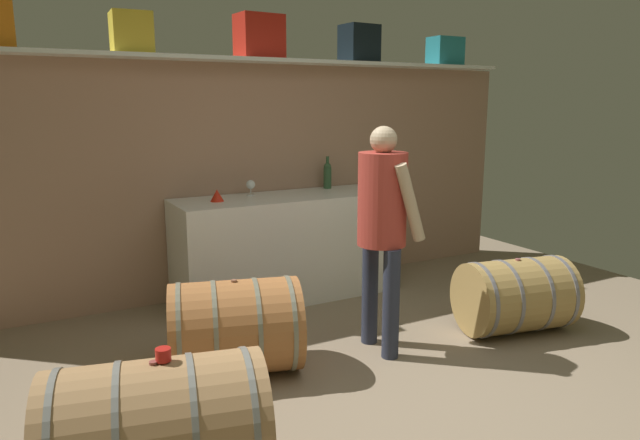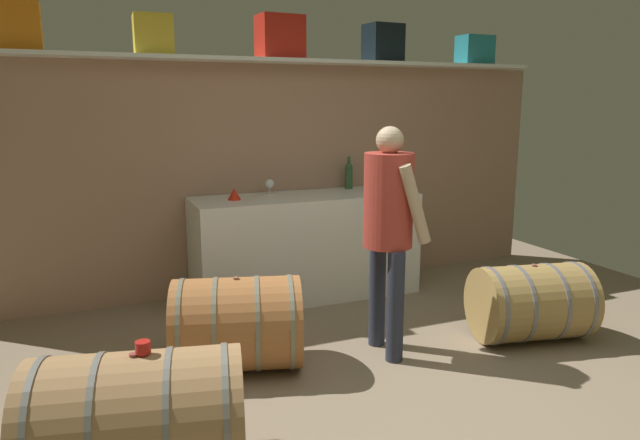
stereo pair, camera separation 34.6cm
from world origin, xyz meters
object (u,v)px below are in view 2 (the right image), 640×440
Objects in this scene: toolcase_red at (280,37)px; tasting_cup at (143,347)px; wine_barrel_far at (531,302)px; winemaker_pouring at (389,217)px; work_cabinet at (306,246)px; wine_bottle_green at (349,175)px; toolcase_black at (383,43)px; wine_barrel_flank at (237,324)px; toolcase_teal at (475,50)px; toolcase_orange at (9,25)px; wine_barrel_near at (138,418)px; wine_glass at (270,184)px; red_funnel at (234,194)px; toolcase_yellow at (153,35)px.

tasting_cup is at bearing -125.94° from toolcase_red.
winemaker_pouring is (-1.07, 0.21, 0.67)m from wine_barrel_far.
wine_bottle_green is at bearing 22.38° from work_cabinet.
toolcase_black reaches higher than work_cabinet.
wine_bottle_green is at bearing 60.03° from wine_barrel_flank.
toolcase_teal reaches higher than winemaker_pouring.
toolcase_orange is 6.26× the size of tasting_cup.
work_cabinet is (2.17, -0.23, -1.77)m from toolcase_orange.
wine_barrel_near is (-3.51, -2.33, -1.88)m from toolcase_teal.
toolcase_black is 4.99× the size of tasting_cup.
wine_bottle_green is at bearing 167.15° from winemaker_pouring.
tasting_cup reaches higher than wine_barrel_near.
wine_barrel_near is at bearing 180.00° from tasting_cup.
winemaker_pouring reaches higher than wine_barrel_far.
toolcase_red is 1.12× the size of toolcase_black.
toolcase_orange is 2.27m from wine_glass.
toolcase_black is 1.67m from wine_glass.
tasting_cup is at bearing -109.44° from wine_barrel_flank.
wine_barrel_far is at bearing 24.10° from wine_barrel_near.
wine_barrel_flank reaches higher than wine_barrel_far.
red_funnel is at bearing -159.40° from toolcase_red.
work_cabinet is 29.17× the size of tasting_cup.
wine_glass is 2.32m from wine_barrel_far.
red_funnel is 0.13× the size of wine_barrel_far.
red_funnel reaches higher than tasting_cup.
work_cabinet is (-1.88, -0.23, -1.74)m from toolcase_teal.
winemaker_pouring is at bearing -62.64° from red_funnel.
wine_barrel_far is 0.94× the size of wine_barrel_flank.
work_cabinet is at bearing -157.62° from wine_bottle_green.
tasting_cup is at bearing -139.80° from toolcase_black.
wine_barrel_flank is at bearing -95.38° from winemaker_pouring.
wine_barrel_far is at bearing -34.84° from toolcase_yellow.
wine_bottle_green reaches higher than wine_barrel_far.
toolcase_yellow is 0.35× the size of wine_barrel_far.
toolcase_orange reaches higher than wine_barrel_near.
toolcase_red reaches higher than wine_barrel_near.
red_funnel is (-0.36, -0.16, -0.04)m from wine_glass.
toolcase_black is at bearing 156.49° from winemaker_pouring.
work_cabinet is at bearing -0.85° from red_funnel.
red_funnel is (-1.48, -0.22, -1.27)m from toolcase_black.
toolcase_yellow is at bearing 176.06° from toolcase_red.
tasting_cup is (-3.47, -2.33, -1.55)m from toolcase_teal.
toolcase_teal is (1.02, 0.00, -0.03)m from toolcase_black.
red_funnel is at bearing 179.15° from work_cabinet.
wine_barrel_flank is (-2.81, -1.41, -1.88)m from toolcase_teal.
toolcase_orange reaches higher than toolcase_yellow.
tasting_cup is at bearing -120.24° from wine_glass.
toolcase_teal is at bearing 134.11° from winemaker_pouring.
toolcase_red is at bearing 119.40° from work_cabinet.
wine_barrel_near is 1.18× the size of wine_barrel_far.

